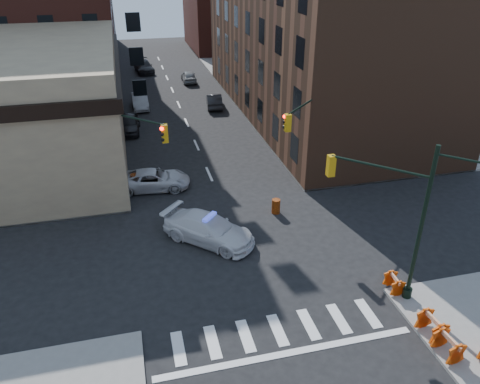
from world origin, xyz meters
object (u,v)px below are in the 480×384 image
parked_car_enear (214,100)px  barricade_nw_a (113,193)px  barrel_road (276,206)px  barrel_bank (136,182)px  pedestrian_b (88,179)px  police_car (209,229)px  parked_car_wnear (129,124)px  parked_car_wfar (140,101)px  pedestrian_a (88,185)px  barricade_se_a (394,283)px  pickup (154,180)px

parked_car_enear → barricade_nw_a: (-10.68, -18.80, -0.15)m
barrel_road → barrel_bank: bearing=147.1°
pedestrian_b → barrel_road: (11.85, -5.99, -0.55)m
police_car → parked_car_wnear: 20.07m
parked_car_wfar → pedestrian_a: 20.33m
parked_car_enear → barricade_se_a: 32.06m
parked_car_enear → barricade_se_a: (2.80, -31.94, -0.16)m
barrel_road → police_car: bearing=-155.7°
police_car → barricade_se_a: (8.08, -6.76, -0.25)m
pickup → parked_car_wnear: 12.24m
barrel_road → barricade_se_a: 9.52m
parked_car_wfar → barrel_road: bearing=-74.3°
police_car → barrel_road: (4.81, 2.17, -0.33)m
police_car → barrel_road: police_car is taller
parked_car_wnear → parked_car_wfar: (1.40, 7.05, -0.03)m
parked_car_wnear → barricade_nw_a: size_ratio=4.04×
parked_car_enear → parked_car_wfar: bearing=-4.2°
parked_car_wfar → barrel_road: 25.62m
parked_car_wfar → barricade_se_a: (10.50, -33.52, -0.19)m
barrel_bank → police_car: bearing=-63.8°
barricade_nw_a → barricade_se_a: bearing=-49.4°
pickup → barrel_road: 9.12m
parked_car_wnear → barricade_nw_a: 13.42m
parked_car_wnear → pedestrian_a: bearing=-99.9°
barrel_bank → pedestrian_a: bearing=-165.4°
pickup → pedestrian_b: (-4.47, 0.64, 0.32)m
pedestrian_a → barricade_se_a: 20.36m
pedestrian_b → pedestrian_a: bearing=-99.9°
barrel_road → barricade_nw_a: bearing=157.6°
parked_car_enear → police_car: bearing=85.5°
parked_car_enear → barrel_road: (-0.46, -23.01, -0.24)m
pedestrian_a → barricade_se_a: bearing=-40.4°
parked_car_wnear → pedestrian_b: 11.98m
parked_car_enear → barricade_se_a: bearing=102.3°
parked_car_enear → parked_car_wnear: bearing=38.4°
pedestrian_b → barricade_nw_a: 2.47m
police_car → barricade_se_a: bearing=-86.7°
parked_car_wfar → pedestrian_a: bearing=-103.7°
barricade_se_a → barricade_nw_a: barricade_nw_a is taller
parked_car_wnear → police_car: bearing=-75.0°
pedestrian_b → barrel_road: pedestrian_b is taller
pickup → parked_car_enear: (7.84, 17.65, 0.01)m
police_car → parked_car_enear: police_car is taller
pickup → parked_car_wfar: bearing=5.8°
pedestrian_b → barricade_nw_a: size_ratio=1.53×
pedestrian_a → parked_car_wfar: bearing=78.9°
parked_car_enear → barricade_nw_a: parked_car_enear is taller
barricade_nw_a → parked_car_enear: bearing=55.3°
parked_car_wfar → parked_car_enear: bearing=-12.3°
police_car → parked_car_wfar: (-2.42, 26.76, -0.06)m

